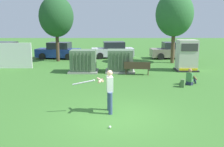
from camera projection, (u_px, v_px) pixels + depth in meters
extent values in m
plane|color=#3D752D|center=(115.00, 117.00, 9.87)|extent=(96.00, 96.00, 0.00)
cube|color=white|center=(0.00, 56.00, 19.92)|extent=(4.80, 0.12, 2.00)
cube|color=#9E9B93|center=(82.00, 71.00, 18.63)|extent=(2.10, 1.70, 0.12)
cube|color=#607A5B|center=(82.00, 60.00, 18.46)|extent=(1.80, 1.40, 1.50)
cube|color=#52684E|center=(72.00, 62.00, 17.72)|extent=(0.06, 0.12, 1.27)
cube|color=#52684E|center=(75.00, 62.00, 17.72)|extent=(0.06, 0.12, 1.27)
cube|color=#52684E|center=(79.00, 62.00, 17.72)|extent=(0.06, 0.12, 1.27)
cube|color=#52684E|center=(83.00, 62.00, 17.72)|extent=(0.06, 0.12, 1.27)
cube|color=#52684E|center=(86.00, 62.00, 17.72)|extent=(0.06, 0.12, 1.27)
cube|color=#52684E|center=(90.00, 62.00, 17.72)|extent=(0.06, 0.12, 1.27)
cube|color=#9E9B93|center=(119.00, 71.00, 18.74)|extent=(2.10, 1.70, 0.12)
cube|color=#607A5B|center=(119.00, 60.00, 18.58)|extent=(1.80, 1.40, 1.50)
cube|color=#52684E|center=(110.00, 62.00, 17.83)|extent=(0.06, 0.12, 1.27)
cube|color=#52684E|center=(114.00, 62.00, 17.83)|extent=(0.06, 0.12, 1.27)
cube|color=#52684E|center=(117.00, 62.00, 17.83)|extent=(0.06, 0.12, 1.27)
cube|color=#52684E|center=(121.00, 62.00, 17.83)|extent=(0.06, 0.12, 1.27)
cube|color=#52684E|center=(125.00, 62.00, 17.84)|extent=(0.06, 0.12, 1.27)
cube|color=#52684E|center=(128.00, 62.00, 17.84)|extent=(0.06, 0.12, 1.27)
cube|color=#262626|center=(184.00, 70.00, 19.20)|extent=(1.60, 1.40, 0.10)
cube|color=beige|center=(185.00, 55.00, 18.97)|extent=(1.40, 1.20, 2.20)
cube|color=#383838|center=(188.00, 47.00, 18.24)|extent=(1.19, 0.04, 0.55)
cube|color=yellow|center=(187.00, 69.00, 18.56)|extent=(1.33, 0.04, 0.16)
cube|color=#4C3828|center=(136.00, 68.00, 17.63)|extent=(1.83, 0.59, 0.05)
cube|color=#4C3828|center=(136.00, 65.00, 17.40)|extent=(1.79, 0.23, 0.44)
cylinder|color=#4C3828|center=(125.00, 71.00, 17.89)|extent=(0.06, 0.06, 0.42)
cylinder|color=#4C3828|center=(147.00, 71.00, 17.74)|extent=(0.06, 0.06, 0.42)
cylinder|color=#4C3828|center=(125.00, 72.00, 17.62)|extent=(0.06, 0.06, 0.42)
cylinder|color=#4C3828|center=(147.00, 72.00, 17.46)|extent=(0.06, 0.06, 0.42)
cylinder|color=#384C75|center=(109.00, 104.00, 10.08)|extent=(0.16, 0.16, 0.88)
cylinder|color=#384C75|center=(108.00, 100.00, 10.55)|extent=(0.16, 0.16, 0.88)
cube|color=white|center=(109.00, 84.00, 10.16)|extent=(0.28, 0.42, 0.60)
sphere|color=#DBAD89|center=(109.00, 73.00, 10.07)|extent=(0.23, 0.23, 0.23)
cylinder|color=#DBAD89|center=(99.00, 81.00, 10.00)|extent=(0.21, 0.55, 0.09)
cylinder|color=#DBAD89|center=(99.00, 80.00, 10.18)|extent=(0.32, 0.53, 0.09)
cylinder|color=#B2B2B7|center=(82.00, 83.00, 10.02)|extent=(0.85, 0.16, 0.21)
sphere|color=#B2B2B7|center=(93.00, 80.00, 10.06)|extent=(0.08, 0.08, 0.08)
sphere|color=white|center=(109.00, 127.00, 8.81)|extent=(0.09, 0.09, 0.09)
cube|color=#282D4C|center=(188.00, 83.00, 14.86)|extent=(0.41, 0.41, 0.20)
cube|color=#4C8C4C|center=(188.00, 77.00, 14.79)|extent=(0.41, 0.41, 0.52)
sphere|color=#9E7051|center=(189.00, 70.00, 14.71)|extent=(0.22, 0.22, 0.22)
cylinder|color=#282D4C|center=(189.00, 80.00, 15.07)|extent=(0.41, 0.41, 0.13)
cylinder|color=#282D4C|center=(190.00, 79.00, 15.22)|extent=(0.29, 0.29, 0.46)
cylinder|color=#282D4C|center=(192.00, 81.00, 14.93)|extent=(0.41, 0.41, 0.13)
cylinder|color=#282D4C|center=(194.00, 80.00, 15.08)|extent=(0.29, 0.29, 0.46)
cylinder|color=#9E7051|center=(187.00, 77.00, 15.11)|extent=(0.35, 0.35, 0.32)
cylinder|color=#9E7051|center=(194.00, 78.00, 14.79)|extent=(0.35, 0.35, 0.32)
cube|color=#4C723F|center=(181.00, 83.00, 14.35)|extent=(0.32, 0.38, 0.44)
cube|color=#3D5B33|center=(179.00, 84.00, 14.42)|extent=(0.16, 0.23, 0.22)
cylinder|color=#4C3828|center=(56.00, 48.00, 23.41)|extent=(0.31, 0.31, 2.51)
ellipsoid|color=#235128|center=(55.00, 16.00, 22.85)|extent=(3.09, 3.09, 3.67)
cylinder|color=brown|center=(171.00, 48.00, 22.48)|extent=(0.32, 0.32, 2.62)
ellipsoid|color=#2D6633|center=(173.00, 14.00, 21.90)|extent=(3.22, 3.22, 3.83)
cube|color=maroon|center=(3.00, 52.00, 25.75)|extent=(4.39, 2.24, 0.80)
cube|color=#262B33|center=(4.00, 45.00, 25.59)|extent=(2.29, 1.83, 0.64)
cylinder|color=black|center=(11.00, 56.00, 24.82)|extent=(0.66, 0.30, 0.64)
cylinder|color=black|center=(19.00, 54.00, 26.47)|extent=(0.66, 0.30, 0.64)
cube|color=navy|center=(57.00, 53.00, 25.22)|extent=(4.38, 2.22, 0.80)
cube|color=#262B33|center=(58.00, 46.00, 25.06)|extent=(2.28, 1.81, 0.64)
cylinder|color=black|center=(41.00, 56.00, 24.60)|extent=(0.66, 0.30, 0.64)
cylinder|color=black|center=(48.00, 54.00, 26.25)|extent=(0.66, 0.30, 0.64)
cylinder|color=black|center=(67.00, 57.00, 24.29)|extent=(0.66, 0.30, 0.64)
cylinder|color=black|center=(72.00, 55.00, 25.94)|extent=(0.66, 0.30, 0.64)
cube|color=silver|center=(111.00, 52.00, 25.82)|extent=(4.35, 2.11, 0.80)
cube|color=#262B33|center=(113.00, 45.00, 25.69)|extent=(2.25, 1.76, 0.64)
cylinder|color=black|center=(99.00, 56.00, 24.91)|extent=(0.66, 0.28, 0.64)
cylinder|color=black|center=(98.00, 54.00, 26.56)|extent=(0.66, 0.28, 0.64)
cylinder|color=black|center=(125.00, 56.00, 25.18)|extent=(0.66, 0.28, 0.64)
cylinder|color=black|center=(123.00, 53.00, 26.83)|extent=(0.66, 0.28, 0.64)
cube|color=gray|center=(171.00, 53.00, 25.35)|extent=(4.27, 1.88, 0.80)
cube|color=#262B33|center=(172.00, 45.00, 25.22)|extent=(2.17, 1.65, 0.64)
cylinder|color=black|center=(160.00, 56.00, 24.51)|extent=(0.65, 0.25, 0.64)
cylinder|color=black|center=(156.00, 54.00, 26.18)|extent=(0.65, 0.25, 0.64)
cylinder|color=black|center=(186.00, 56.00, 24.64)|extent=(0.65, 0.25, 0.64)
cylinder|color=black|center=(181.00, 54.00, 26.30)|extent=(0.65, 0.25, 0.64)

